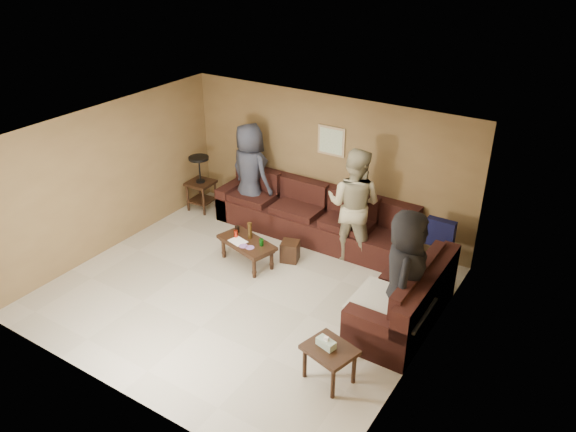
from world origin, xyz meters
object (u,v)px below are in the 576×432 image
object	(u,v)px
end_table_left	(201,182)
person_right	(404,275)
waste_bin	(290,251)
person_middle	(354,205)
side_table_right	(329,352)
sectional_sofa	(339,245)
coffee_table	(247,244)
person_left	(250,173)

from	to	relation	value
end_table_left	person_right	bearing A→B (deg)	-16.80
waste_bin	person_middle	world-z (taller)	person_middle
person_right	side_table_right	bearing A→B (deg)	147.24
end_table_left	waste_bin	world-z (taller)	end_table_left
sectional_sofa	side_table_right	distance (m)	2.74
side_table_right	person_middle	world-z (taller)	person_middle
person_middle	waste_bin	bearing A→B (deg)	35.36
end_table_left	waste_bin	size ratio (longest dim) A/B	3.20
coffee_table	end_table_left	distance (m)	2.25
person_right	person_middle	bearing A→B (deg)	28.12
end_table_left	person_middle	distance (m)	3.30
sectional_sofa	person_left	xyz separation A→B (m)	(-2.14, 0.51, 0.61)
side_table_right	person_middle	distance (m)	3.04
person_middle	person_right	bearing A→B (deg)	130.11
end_table_left	person_left	world-z (taller)	person_left
person_right	sectional_sofa	bearing A→B (deg)	36.49
end_table_left	person_middle	size ratio (longest dim) A/B	0.57
waste_bin	person_right	distance (m)	2.49
end_table_left	side_table_right	bearing A→B (deg)	-32.46
side_table_right	person_left	xyz separation A→B (m)	(-3.32, 2.98, 0.52)
coffee_table	side_table_right	bearing A→B (deg)	-33.94
sectional_sofa	person_right	bearing A→B (deg)	-36.08
side_table_right	waste_bin	bearing A→B (deg)	131.97
sectional_sofa	waste_bin	world-z (taller)	sectional_sofa
coffee_table	end_table_left	xyz separation A→B (m)	(-1.93, 1.14, 0.22)
coffee_table	sectional_sofa	bearing A→B (deg)	33.54
coffee_table	person_middle	xyz separation A→B (m)	(1.35, 1.14, 0.61)
person_left	person_right	xyz separation A→B (m)	(3.69, -1.64, -0.02)
person_left	side_table_right	bearing A→B (deg)	150.81
side_table_right	person_middle	xyz separation A→B (m)	(-1.09, 2.78, 0.54)
end_table_left	person_right	xyz separation A→B (m)	(4.74, -1.43, 0.35)
coffee_table	person_left	distance (m)	1.71
coffee_table	person_left	bearing A→B (deg)	123.20
end_table_left	person_middle	world-z (taller)	person_middle
sectional_sofa	side_table_right	xyz separation A→B (m)	(1.18, -2.48, 0.10)
side_table_right	person_middle	bearing A→B (deg)	111.41
person_left	person_middle	size ratio (longest dim) A/B	0.97
end_table_left	person_left	xyz separation A→B (m)	(1.05, 0.21, 0.36)
side_table_right	person_middle	size ratio (longest dim) A/B	0.37
side_table_right	person_right	size ratio (longest dim) A/B	0.38
waste_bin	person_right	bearing A→B (deg)	-18.32
end_table_left	person_middle	bearing A→B (deg)	0.02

